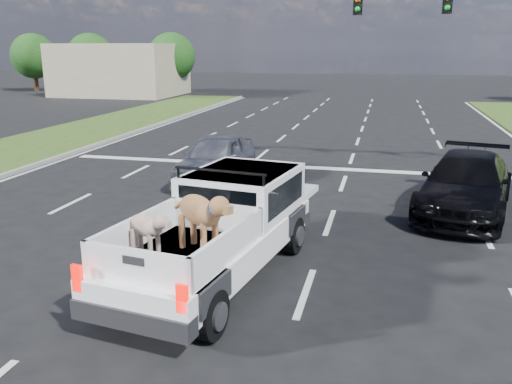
# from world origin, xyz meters

# --- Properties ---
(ground) EXTENTS (160.00, 160.00, 0.00)m
(ground) POSITION_xyz_m (0.00, 0.00, 0.00)
(ground) COLOR black
(ground) RESTS_ON ground
(road_markings) EXTENTS (17.75, 60.00, 0.01)m
(road_markings) POSITION_xyz_m (0.00, 6.56, 0.01)
(road_markings) COLOR silver
(road_markings) RESTS_ON ground
(curb_left) EXTENTS (0.15, 60.00, 0.14)m
(curb_left) POSITION_xyz_m (-9.05, 6.00, 0.07)
(curb_left) COLOR gray
(curb_left) RESTS_ON ground
(building_left) EXTENTS (10.00, 8.00, 4.40)m
(building_left) POSITION_xyz_m (-20.00, 36.00, 2.20)
(building_left) COLOR tan
(building_left) RESTS_ON ground
(tree_far_a) EXTENTS (4.20, 4.20, 5.40)m
(tree_far_a) POSITION_xyz_m (-30.00, 38.00, 3.29)
(tree_far_a) COLOR #332114
(tree_far_a) RESTS_ON ground
(tree_far_b) EXTENTS (4.20, 4.20, 5.40)m
(tree_far_b) POSITION_xyz_m (-24.00, 38.00, 3.29)
(tree_far_b) COLOR #332114
(tree_far_b) RESTS_ON ground
(tree_far_c) EXTENTS (4.20, 4.20, 5.40)m
(tree_far_c) POSITION_xyz_m (-16.00, 38.00, 3.29)
(tree_far_c) COLOR #332114
(tree_far_c) RESTS_ON ground
(pickup_truck) EXTENTS (2.71, 5.56, 2.00)m
(pickup_truck) POSITION_xyz_m (0.10, 0.42, 0.93)
(pickup_truck) COLOR black
(pickup_truck) RESTS_ON ground
(silver_sedan) EXTENTS (1.82, 4.35, 1.47)m
(silver_sedan) POSITION_xyz_m (-2.20, 7.41, 0.74)
(silver_sedan) COLOR #ABADB2
(silver_sedan) RESTS_ON ground
(black_coupe) EXTENTS (3.15, 5.40, 1.47)m
(black_coupe) POSITION_xyz_m (5.00, 5.68, 0.74)
(black_coupe) COLOR black
(black_coupe) RESTS_ON ground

